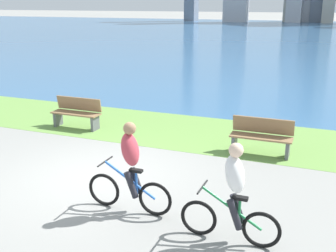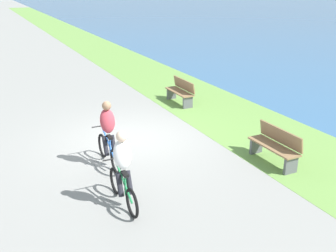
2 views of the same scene
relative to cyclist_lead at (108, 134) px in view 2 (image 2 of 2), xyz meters
name	(u,v)px [view 2 (image 2 of 2)]	position (x,y,z in m)	size (l,w,h in m)	color
ground_plane	(131,139)	(-1.33, 1.07, -0.83)	(300.00, 300.00, 0.00)	gray
grass_strip_bayside	(238,120)	(-1.33, 4.86, -0.83)	(120.00, 3.32, 0.01)	#6B9947
cyclist_lead	(108,134)	(0.00, 0.00, 0.00)	(1.65, 0.52, 1.67)	black
cyclist_trailing	(123,169)	(1.91, -0.32, -0.01)	(1.60, 0.52, 1.64)	black
bench_near_path	(181,92)	(-3.80, 4.02, -0.38)	(1.50, 0.47, 0.90)	olive
bench_far_along_path	(275,146)	(1.69, 3.79, -0.38)	(1.50, 0.47, 0.90)	olive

